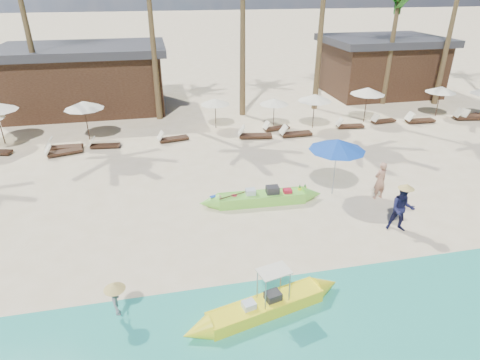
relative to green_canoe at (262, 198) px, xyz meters
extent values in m
plane|color=beige|center=(-0.33, -2.05, -0.24)|extent=(240.00, 240.00, 0.00)
cube|color=tan|center=(-0.33, -7.05, -0.24)|extent=(240.00, 4.50, 0.01)
cube|color=#70CC3E|center=(0.00, 0.00, -0.03)|extent=(3.56, 0.88, 0.42)
cube|color=white|center=(0.00, 0.00, -0.01)|extent=(3.06, 0.66, 0.19)
cube|color=#262628|center=(0.44, -0.02, 0.28)|extent=(0.52, 0.41, 0.39)
cube|color=silver|center=(-0.44, 0.07, 0.24)|extent=(0.40, 0.35, 0.31)
cube|color=#B2172D|center=(1.05, -0.10, 0.21)|extent=(0.35, 0.29, 0.25)
cylinder|color=#B2172D|center=(-1.11, 0.10, 0.14)|extent=(0.25, 0.25, 0.10)
cylinder|color=#262628|center=(-1.39, 0.00, 0.13)|extent=(0.22, 0.22, 0.09)
sphere|color=tan|center=(-1.73, 0.07, 0.19)|extent=(0.20, 0.20, 0.20)
cylinder|color=yellow|center=(1.62, 0.02, 0.19)|extent=(0.16, 0.16, 0.20)
cylinder|color=yellow|center=(1.84, 0.01, 0.19)|extent=(0.16, 0.16, 0.20)
cube|color=yellow|center=(-1.42, -5.85, -0.04)|extent=(3.36, 1.44, 0.39)
cube|color=white|center=(-1.42, -5.85, -0.02)|extent=(2.87, 1.14, 0.18)
cube|color=#262628|center=(-1.22, -5.81, 0.22)|extent=(0.48, 0.42, 0.31)
cube|color=silver|center=(-1.92, -5.98, 0.20)|extent=(0.39, 0.36, 0.27)
cube|color=beige|center=(-1.22, -5.81, 1.11)|extent=(0.94, 0.75, 0.03)
imported|color=tan|center=(4.84, -0.59, 0.57)|extent=(0.66, 0.50, 1.62)
imported|color=#131536|center=(4.36, -2.94, 0.64)|extent=(1.04, 0.94, 1.76)
imported|color=gray|center=(-5.31, -5.25, 0.39)|extent=(0.38, 0.61, 0.90)
cylinder|color=#99999E|center=(3.15, 0.16, 0.96)|extent=(0.05, 0.05, 2.40)
cone|color=#1241AB|center=(3.15, 0.16, 1.99)|extent=(2.29, 2.29, 0.47)
cylinder|color=#3C2718|center=(-12.30, 9.47, 0.89)|extent=(0.06, 0.06, 2.26)
cube|color=#3C2718|center=(-8.81, 7.72, -0.08)|extent=(1.80, 0.66, 0.13)
cube|color=beige|center=(-9.59, 7.76, 0.23)|extent=(0.42, 0.59, 0.52)
cylinder|color=#3C2718|center=(-7.75, 9.13, 0.84)|extent=(0.05, 0.05, 2.16)
cone|color=beige|center=(-7.75, 9.13, 1.77)|extent=(2.16, 2.16, 0.43)
cube|color=#3C2718|center=(-8.73, 7.04, -0.09)|extent=(1.81, 1.01, 0.12)
cube|color=beige|center=(-9.46, 6.83, 0.21)|extent=(0.52, 0.64, 0.50)
cube|color=#3C2718|center=(-6.74, 7.58, -0.11)|extent=(1.58, 0.65, 0.11)
cube|color=beige|center=(-7.42, 7.65, 0.17)|extent=(0.39, 0.53, 0.45)
cylinder|color=#3C2718|center=(-0.37, 9.64, 0.64)|extent=(0.04, 0.04, 1.77)
cone|color=beige|center=(-0.37, 9.64, 1.41)|extent=(1.77, 1.77, 0.35)
cube|color=#3C2718|center=(-3.05, 7.86, -0.10)|extent=(1.71, 0.85, 0.12)
cube|color=beige|center=(-3.76, 7.71, 0.19)|extent=(0.47, 0.59, 0.48)
cylinder|color=#3C2718|center=(3.09, 8.90, 0.65)|extent=(0.04, 0.04, 1.78)
cone|color=beige|center=(3.09, 8.90, 1.41)|extent=(1.78, 1.78, 0.36)
cube|color=#3C2718|center=(1.58, 7.32, -0.08)|extent=(1.93, 0.91, 0.13)
cube|color=beige|center=(0.77, 7.46, 0.25)|extent=(0.51, 0.66, 0.54)
cube|color=#3C2718|center=(3.16, 8.42, -0.10)|extent=(1.63, 0.76, 0.11)
cube|color=beige|center=(2.47, 8.31, 0.17)|extent=(0.43, 0.56, 0.46)
cylinder|color=#3C2718|center=(5.43, 8.33, 0.78)|extent=(0.05, 0.05, 2.05)
cone|color=beige|center=(5.43, 8.33, 1.66)|extent=(2.05, 2.05, 0.41)
cube|color=#3C2718|center=(3.97, 7.16, -0.08)|extent=(1.81, 0.61, 0.13)
cube|color=beige|center=(3.18, 7.15, 0.23)|extent=(0.41, 0.59, 0.52)
cube|color=#3C2718|center=(7.69, 7.83, -0.10)|extent=(1.67, 0.69, 0.11)
cube|color=beige|center=(6.98, 7.90, 0.19)|extent=(0.42, 0.56, 0.48)
cylinder|color=#3C2718|center=(9.11, 8.84, 0.83)|extent=(0.05, 0.05, 2.14)
cone|color=beige|center=(9.11, 8.84, 1.75)|extent=(2.14, 2.14, 0.43)
cube|color=#3C2718|center=(10.23, 8.33, -0.10)|extent=(1.60, 0.68, 0.11)
cube|color=beige|center=(9.55, 8.25, 0.17)|extent=(0.40, 0.54, 0.45)
cylinder|color=#3C2718|center=(14.35, 8.88, 0.73)|extent=(0.05, 0.05, 1.94)
cone|color=beige|center=(14.35, 8.88, 1.56)|extent=(1.94, 1.94, 0.39)
cube|color=#3C2718|center=(12.50, 7.86, -0.08)|extent=(1.83, 0.65, 0.13)
cube|color=beige|center=(11.70, 7.88, 0.24)|extent=(0.43, 0.60, 0.53)
cube|color=#3C2718|center=(16.01, 7.74, -0.08)|extent=(1.94, 0.93, 0.13)
cube|color=beige|center=(15.20, 7.89, 0.25)|extent=(0.52, 0.67, 0.54)
cube|color=#3C2718|center=(16.40, 8.06, -0.09)|extent=(1.81, 0.96, 0.12)
cube|color=beige|center=(15.66, 7.87, 0.21)|extent=(0.51, 0.63, 0.50)
cone|color=brown|center=(-10.78, 13.03, 5.20)|extent=(0.40, 0.40, 10.89)
cone|color=brown|center=(-3.69, 12.22, 4.80)|extent=(0.40, 0.40, 10.08)
cone|color=brown|center=(1.81, 11.96, 5.39)|extent=(0.40, 0.40, 11.26)
cone|color=brown|center=(7.12, 12.33, 6.34)|extent=(0.40, 0.40, 13.16)
cone|color=brown|center=(12.50, 12.47, 3.80)|extent=(0.40, 0.40, 8.07)
cone|color=brown|center=(16.24, 11.63, 5.08)|extent=(0.40, 0.40, 10.64)
cube|color=#3C2718|center=(-8.33, 15.45, 1.66)|extent=(10.00, 6.00, 3.80)
cube|color=#2D2D33|center=(-8.33, 15.45, 3.81)|extent=(10.80, 6.60, 0.50)
cube|color=#3C2718|center=(13.67, 15.45, 1.66)|extent=(8.00, 6.00, 3.80)
cube|color=#2D2D33|center=(13.67, 15.45, 3.81)|extent=(8.80, 6.60, 0.50)
camera|label=1|loc=(-3.80, -13.72, 7.89)|focal=30.00mm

